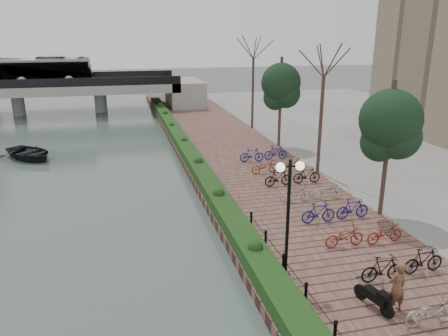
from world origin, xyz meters
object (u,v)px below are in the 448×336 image
object	(u,v)px
boat	(29,153)
motorcycle	(374,296)
lamppost	(289,193)
pedestrian	(397,287)

from	to	relation	value
boat	motorcycle	bearing A→B (deg)	-98.42
boat	lamppost	bearing A→B (deg)	-99.55
pedestrian	lamppost	bearing A→B (deg)	-53.03
lamppost	motorcycle	world-z (taller)	lamppost
pedestrian	motorcycle	bearing A→B (deg)	-33.97
lamppost	boat	world-z (taller)	lamppost
lamppost	motorcycle	xyz separation A→B (m)	(2.05, -2.45, -2.80)
boat	pedestrian	bearing A→B (deg)	-97.71
lamppost	boat	bearing A→B (deg)	120.30
motorcycle	boat	size ratio (longest dim) A/B	0.30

